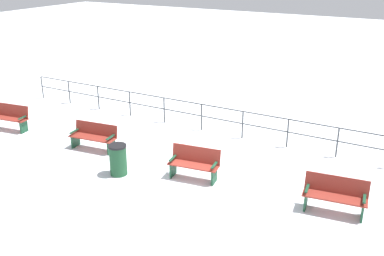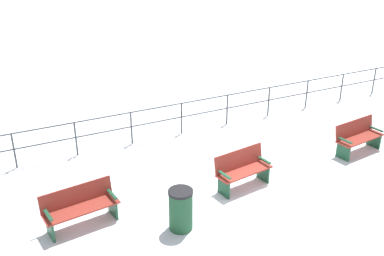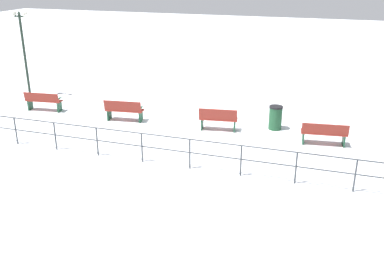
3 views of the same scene
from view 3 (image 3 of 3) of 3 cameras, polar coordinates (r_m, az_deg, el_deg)
The scene contains 8 objects.
ground_plane at distance 17.19m, azimuth 3.39°, elevation -0.35°, with size 80.00×80.00×0.00m, color white.
bench_second at distance 16.36m, azimuth 16.99°, elevation -0.64°, with size 0.75×1.69×0.88m.
bench_third at distance 17.03m, azimuth 3.47°, elevation 1.21°, with size 0.73×1.55×0.95m.
bench_fourth at distance 18.27m, azimuth -8.94°, elevation 2.34°, with size 0.74×1.64×0.93m.
bench_fifth at distance 20.42m, azimuth -18.98°, elevation 3.42°, with size 0.67×1.67×0.88m.
lamppost_middle at distance 22.53m, azimuth -21.42°, elevation 10.95°, with size 0.27×0.89×4.15m.
waterfront_railing at distance 13.77m, azimuth -0.30°, elevation -2.74°, with size 0.05×20.00×1.04m.
trash_bin at distance 17.49m, azimuth 10.92°, elevation 1.35°, with size 0.54×0.54×0.95m.
Camera 3 is at (-15.55, -3.93, 6.19)m, focal length 40.54 mm.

